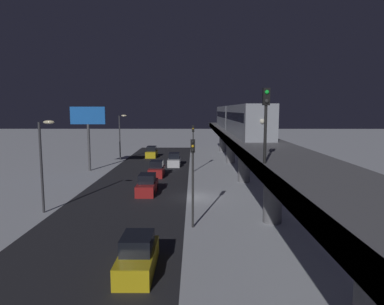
# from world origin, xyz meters

# --- Properties ---
(ground_plane) EXTENTS (240.00, 240.00, 0.00)m
(ground_plane) POSITION_xyz_m (0.00, 0.00, 0.00)
(ground_plane) COLOR silver
(avenue_asphalt) EXTENTS (11.00, 88.34, 0.01)m
(avenue_asphalt) POSITION_xyz_m (5.98, 0.00, 0.00)
(avenue_asphalt) COLOR #28282D
(avenue_asphalt) RESTS_ON ground_plane
(elevated_railway) EXTENTS (5.00, 88.34, 5.62)m
(elevated_railway) POSITION_xyz_m (-6.05, -0.00, 4.85)
(elevated_railway) COLOR slate
(elevated_railway) RESTS_ON ground_plane
(subway_train) EXTENTS (2.94, 36.87, 3.40)m
(subway_train) POSITION_xyz_m (-6.14, -15.65, 7.40)
(subway_train) COLOR #999EA8
(subway_train) RESTS_ON elevated_railway
(rail_signal) EXTENTS (0.36, 0.41, 4.00)m
(rail_signal) POSITION_xyz_m (-3.98, 14.40, 8.35)
(rail_signal) COLOR black
(rail_signal) RESTS_ON elevated_railway
(sedan_red) EXTENTS (1.91, 4.75, 1.97)m
(sedan_red) POSITION_xyz_m (4.58, -1.82, 0.79)
(sedan_red) COLOR #A51E1E
(sedan_red) RESTS_ON ground_plane
(sedan_red_2) EXTENTS (1.80, 4.19, 1.97)m
(sedan_red_2) POSITION_xyz_m (4.58, -10.94, 0.80)
(sedan_red_2) COLOR #A51E1E
(sedan_red_2) RESTS_ON ground_plane
(sedan_yellow) EXTENTS (1.80, 4.21, 1.97)m
(sedan_yellow) POSITION_xyz_m (7.38, -28.68, 0.80)
(sedan_yellow) COLOR gold
(sedan_yellow) RESTS_ON ground_plane
(sedan_yellow_2) EXTENTS (1.80, 4.49, 1.97)m
(sedan_yellow_2) POSITION_xyz_m (2.78, 15.33, 0.80)
(sedan_yellow_2) COLOR gold
(sedan_yellow_2) RESTS_ON ground_plane
(sedan_white) EXTENTS (1.80, 4.40, 1.97)m
(sedan_white) POSITION_xyz_m (2.78, -19.16, 0.80)
(sedan_white) COLOR silver
(sedan_white) RESTS_ON ground_plane
(traffic_light_near) EXTENTS (0.32, 0.44, 6.40)m
(traffic_light_near) POSITION_xyz_m (-0.12, 8.55, 4.20)
(traffic_light_near) COLOR #2D2D2D
(traffic_light_near) RESTS_ON ground_plane
(traffic_light_mid) EXTENTS (0.32, 0.44, 6.40)m
(traffic_light_mid) POSITION_xyz_m (-0.12, -13.87, 4.20)
(traffic_light_mid) COLOR #2D2D2D
(traffic_light_mid) RESTS_ON ground_plane
(commercial_billboard) EXTENTS (4.80, 0.36, 8.90)m
(commercial_billboard) POSITION_xyz_m (14.40, -14.78, 6.83)
(commercial_billboard) COLOR #4C4C51
(commercial_billboard) RESTS_ON ground_plane
(street_lamp_near) EXTENTS (1.35, 0.44, 7.65)m
(street_lamp_near) POSITION_xyz_m (12.06, 5.00, 4.81)
(street_lamp_near) COLOR #38383D
(street_lamp_near) RESTS_ON ground_plane
(street_lamp_far) EXTENTS (1.35, 0.44, 7.65)m
(street_lamp_far) POSITION_xyz_m (12.06, -25.00, 4.81)
(street_lamp_far) COLOR #38383D
(street_lamp_far) RESTS_ON ground_plane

